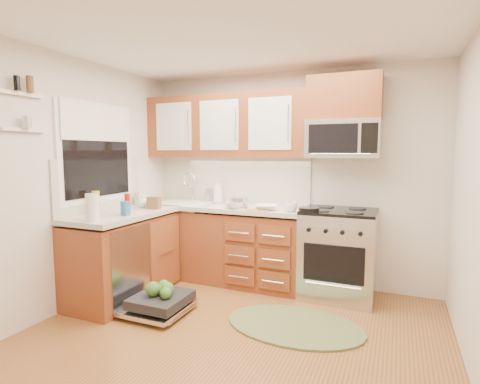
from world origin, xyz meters
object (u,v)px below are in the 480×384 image
at_px(dishwasher, 158,303).
at_px(cup, 291,207).
at_px(range, 338,253).
at_px(stock_pot, 239,203).
at_px(upper_cabinets, 225,126).
at_px(paper_towel_roll, 92,208).
at_px(sink, 183,213).
at_px(rug, 294,325).
at_px(microwave, 343,139).
at_px(bowl_a, 266,207).
at_px(skillet, 309,209).
at_px(bowl_b, 235,205).
at_px(cutting_board, 259,209).

height_order(dishwasher, cup, cup).
xyz_separation_m(range, stock_pot, (-1.10, -0.15, 0.51)).
height_order(upper_cabinets, paper_towel_roll, upper_cabinets).
xyz_separation_m(upper_cabinets, paper_towel_roll, (-0.59, -1.59, -0.82)).
relative_size(sink, rug, 0.50).
bearing_deg(cup, paper_towel_roll, -140.10).
bearing_deg(microwave, sink, -176.15).
bearing_deg(cup, stock_pot, 176.94).
bearing_deg(microwave, bowl_a, -159.51).
bearing_deg(bowl_a, cup, -2.62).
height_order(skillet, cup, cup).
height_order(paper_towel_roll, cup, paper_towel_roll).
xyz_separation_m(paper_towel_roll, bowl_b, (0.87, 1.27, -0.09)).
relative_size(bowl_a, bowl_b, 1.01).
xyz_separation_m(upper_cabinets, cup, (0.93, -0.32, -0.90)).
height_order(sink, bowl_b, bowl_b).
relative_size(rug, cutting_board, 4.99).
bearing_deg(range, rug, -105.43).
distance_m(upper_cabinets, dishwasher, 2.19).
relative_size(sink, cup, 4.65).
bearing_deg(bowl_a, rug, -53.81).
distance_m(stock_pot, paper_towel_roll, 1.58).
distance_m(range, bowl_b, 1.25).
distance_m(skillet, cup, 0.20).
bearing_deg(skillet, microwave, 50.42).
relative_size(rug, bowl_b, 5.22).
height_order(microwave, paper_towel_roll, microwave).
bearing_deg(dishwasher, upper_cabinets, 83.96).
bearing_deg(microwave, dishwasher, -140.93).
relative_size(range, sink, 1.53).
bearing_deg(rug, cup, 108.58).
bearing_deg(rug, range, 74.57).
bearing_deg(paper_towel_roll, sink, 87.26).
bearing_deg(skillet, sink, 172.79).
relative_size(skillet, bowl_b, 0.90).
bearing_deg(range, bowl_a, -167.74).
bearing_deg(dishwasher, range, 36.27).
distance_m(dishwasher, paper_towel_roll, 1.11).
height_order(range, cutting_board, range).
relative_size(upper_cabinets, cup, 15.36).
bearing_deg(rug, skillet, 93.13).
bearing_deg(sink, upper_cabinets, 16.45).
xyz_separation_m(range, dishwasher, (-1.54, -1.13, -0.38)).
bearing_deg(dishwasher, bowl_b, 66.80).
relative_size(skillet, bowl_a, 0.89).
bearing_deg(stock_pot, sink, 170.63).
bearing_deg(paper_towel_roll, stock_pot, 55.42).
relative_size(sink, paper_towel_roll, 2.39).
relative_size(cutting_board, bowl_a, 1.04).
bearing_deg(paper_towel_roll, cutting_board, 46.84).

